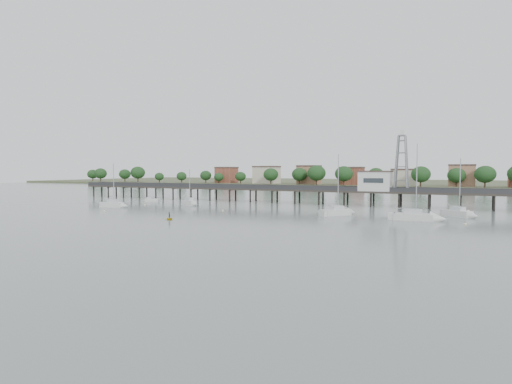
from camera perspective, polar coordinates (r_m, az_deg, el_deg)
ground_plane at (r=70.98m, az=-14.45°, el=-4.84°), size 500.00×500.00×0.00m
pier at (r=122.50m, az=4.00°, el=0.29°), size 150.00×5.00×5.50m
pier_building at (r=115.44m, az=15.60°, el=1.45°), size 8.40×5.40×5.30m
lattice_tower at (r=114.43m, az=18.84°, el=3.61°), size 3.20×3.20×15.50m
sailboat_e at (r=95.29m, az=25.83°, el=-2.67°), size 7.33×6.21×12.46m
sailboat_b at (r=115.40m, az=-8.69°, el=-1.46°), size 6.23×3.85×10.15m
sailboat_d at (r=86.02m, az=21.30°, el=-3.17°), size 9.44×3.13×15.31m
sailboat_a at (r=113.42m, az=-18.14°, el=-1.66°), size 7.23×3.29×11.65m
sailboat_c at (r=91.76m, az=11.29°, el=-2.64°), size 6.71×8.01×13.49m
white_tender at (r=130.97m, az=-13.72°, el=-1.06°), size 4.31×2.96×1.55m
yellow_dinghy at (r=83.67m, az=-11.47°, el=-3.63°), size 1.70×1.50×2.47m
dinghy_occupant at (r=83.67m, az=-11.47°, el=-3.63°), size 0.81×1.31×0.29m
mooring_buoys at (r=95.06m, az=-0.88°, el=-2.73°), size 77.76×20.84×0.39m
far_shore at (r=296.72m, az=17.10°, el=1.20°), size 500.00×170.00×10.40m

